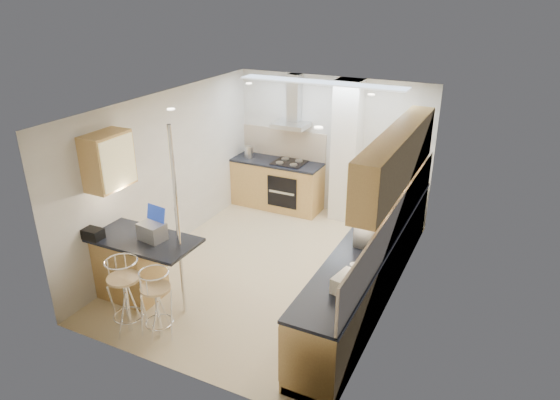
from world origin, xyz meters
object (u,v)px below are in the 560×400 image
at_px(microwave, 375,232).
at_px(laptop, 152,232).
at_px(bar_stool_end, 157,305).
at_px(bar_stool_near, 126,296).
at_px(bread_bin, 349,284).

relative_size(microwave, laptop, 1.65).
xyz_separation_m(microwave, bar_stool_end, (-2.07, -1.77, -0.61)).
bearing_deg(microwave, bar_stool_end, 135.16).
relative_size(laptop, bar_stool_near, 0.32).
distance_m(microwave, bread_bin, 1.17).
bearing_deg(microwave, bar_stool_near, 131.38).
distance_m(bar_stool_end, bread_bin, 2.28).
relative_size(microwave, bar_stool_end, 0.58).
bearing_deg(bread_bin, bar_stool_end, -152.93).
bearing_deg(bread_bin, laptop, -168.21).
height_order(bar_stool_near, bar_stool_end, bar_stool_near).
xyz_separation_m(microwave, bread_bin, (0.06, -1.17, -0.06)).
bearing_deg(laptop, bread_bin, 8.70).
height_order(microwave, bar_stool_end, microwave).
bearing_deg(bar_stool_end, microwave, -25.01).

